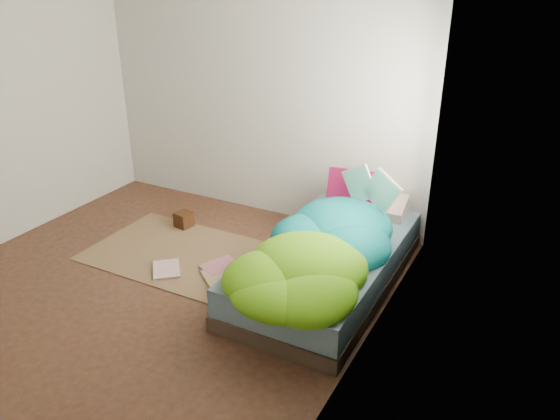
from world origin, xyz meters
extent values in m
cube|color=#3E2218|center=(0.00, 0.00, 0.00)|extent=(3.50, 3.50, 0.00)
cube|color=silver|center=(0.00, 1.75, 1.30)|extent=(3.50, 0.04, 2.60)
cube|color=silver|center=(1.75, 0.00, 1.30)|extent=(0.04, 3.50, 2.60)
cube|color=white|center=(1.74, 0.90, 1.40)|extent=(0.01, 1.00, 1.20)
cube|color=#362D1D|center=(1.22, 0.72, 0.06)|extent=(1.00, 2.00, 0.12)
cube|color=slate|center=(1.22, 0.72, 0.23)|extent=(0.98, 1.96, 0.22)
cube|color=brown|center=(-0.15, 0.55, 0.01)|extent=(1.60, 1.10, 0.01)
cube|color=beige|center=(1.32, 1.51, 0.40)|extent=(0.59, 0.40, 0.13)
cube|color=#470417|center=(1.13, 1.41, 0.54)|extent=(0.42, 0.19, 0.40)
cube|color=black|center=(-0.44, 1.01, 0.09)|extent=(0.17, 0.17, 0.15)
imported|color=silver|center=(-0.14, 0.17, 0.02)|extent=(0.37, 0.38, 0.02)
imported|color=#B6697D|center=(0.21, 0.55, 0.03)|extent=(0.33, 0.37, 0.03)
imported|color=tan|center=(0.34, 0.25, 0.02)|extent=(0.39, 0.38, 0.02)
camera|label=1|loc=(2.67, -2.85, 2.41)|focal=35.00mm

